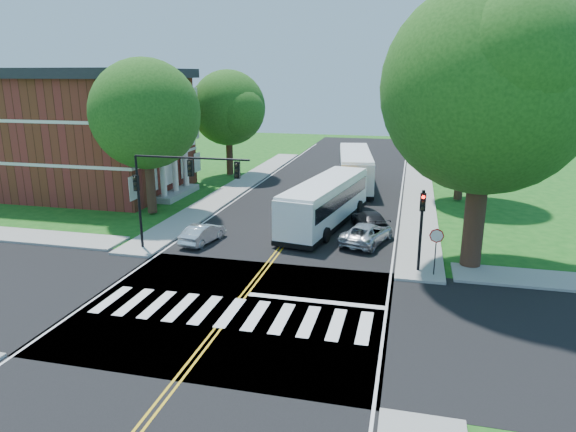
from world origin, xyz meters
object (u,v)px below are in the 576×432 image
(signal_ne, at_px, (422,220))
(suv, at_px, (367,233))
(hatchback, at_px, (203,233))
(signal_nw, at_px, (173,181))
(bus_follow, at_px, (355,168))
(dark_sedan, at_px, (370,220))
(bus_lead, at_px, (326,202))

(signal_ne, xyz_separation_m, suv, (-3.15, 4.38, -2.30))
(hatchback, bearing_deg, signal_nw, 78.13)
(suv, bearing_deg, bus_follow, -64.18)
(dark_sedan, bearing_deg, signal_ne, 93.87)
(bus_follow, bearing_deg, bus_lead, 79.28)
(signal_nw, distance_m, bus_follow, 22.93)
(signal_nw, bearing_deg, bus_lead, 45.54)
(signal_nw, bearing_deg, bus_follow, 68.85)
(bus_lead, xyz_separation_m, hatchback, (-6.87, -5.77, -1.07))
(suv, distance_m, dark_sedan, 3.03)
(signal_nw, xyz_separation_m, bus_follow, (8.22, 21.25, -2.60))
(hatchback, relative_size, dark_sedan, 0.82)
(dark_sedan, bearing_deg, hatchback, 8.56)
(signal_ne, distance_m, bus_follow, 22.05)
(hatchback, relative_size, suv, 0.78)
(bus_follow, height_order, dark_sedan, bus_follow)
(signal_nw, distance_m, bus_lead, 11.28)
(signal_nw, distance_m, hatchback, 4.35)
(bus_follow, bearing_deg, dark_sedan, 92.33)
(signal_nw, distance_m, suv, 12.33)
(signal_ne, distance_m, bus_lead, 10.16)
(signal_nw, bearing_deg, signal_ne, 0.05)
(suv, bearing_deg, signal_nw, 38.70)
(bus_follow, relative_size, suv, 2.79)
(signal_nw, bearing_deg, hatchback, 68.69)
(bus_follow, xyz_separation_m, hatchback, (-7.42, -19.20, -1.15))
(bus_lead, bearing_deg, bus_follow, -82.62)
(bus_lead, xyz_separation_m, suv, (3.23, -3.43, -1.03))
(signal_nw, xyz_separation_m, suv, (10.90, 4.39, -3.71))
(signal_nw, xyz_separation_m, dark_sedan, (10.83, 7.43, -3.71))
(suv, bearing_deg, dark_sedan, -71.90)
(suv, height_order, dark_sedan, suv)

